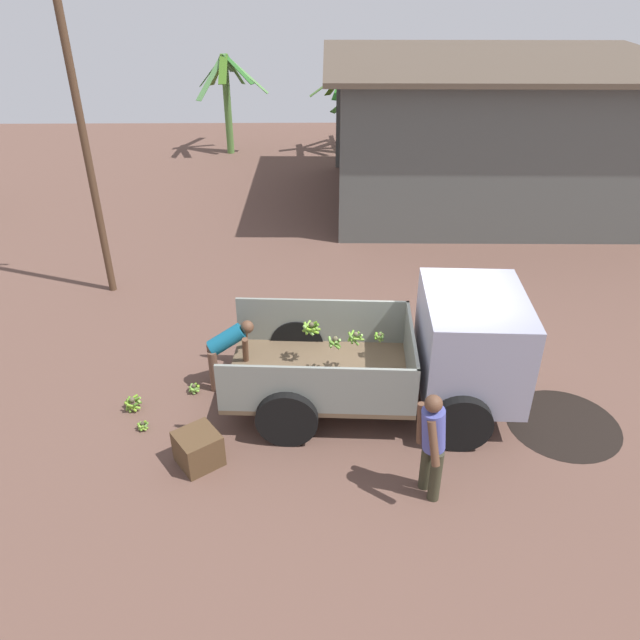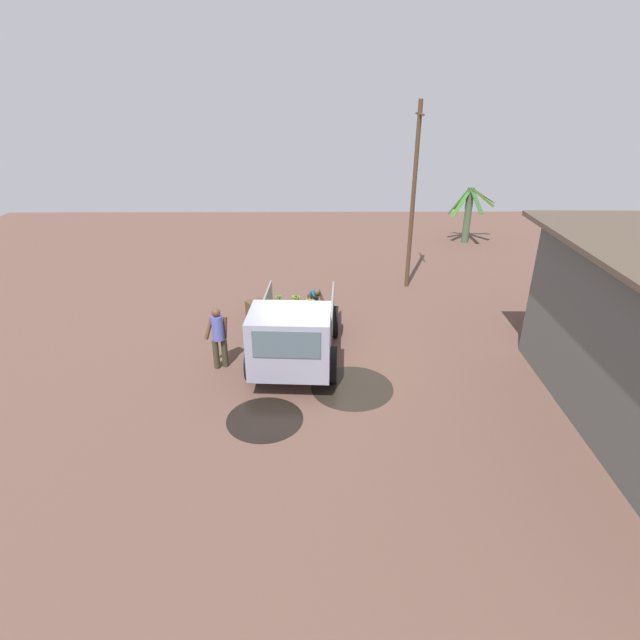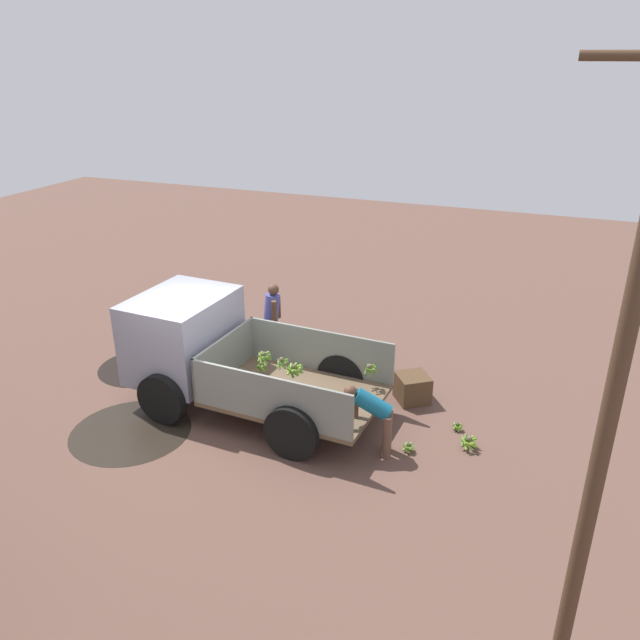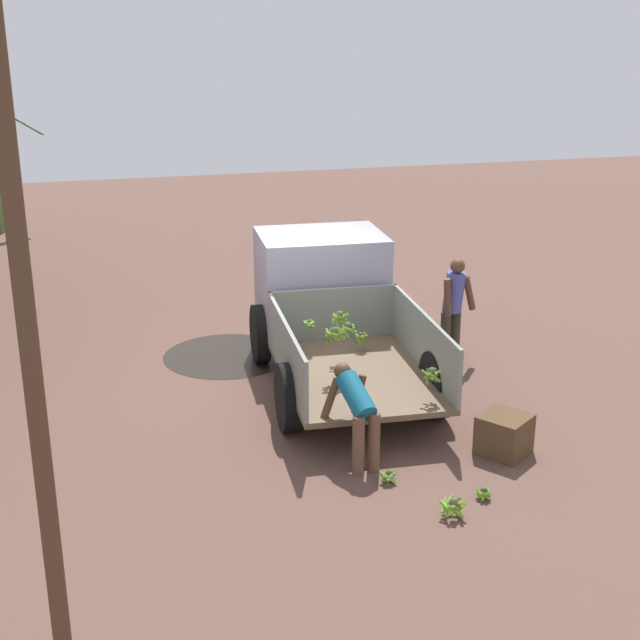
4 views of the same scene
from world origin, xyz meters
name	(u,v)px [view 1 (image 1 of 4)]	position (x,y,z in m)	size (l,w,h in m)	color
ground	(412,381)	(0.00, 0.00, 0.00)	(36.00, 36.00, 0.00)	brown
mud_patch_0	(563,424)	(2.18, -1.15, 0.00)	(1.73, 1.73, 0.01)	black
mud_patch_1	(455,351)	(0.91, 0.89, 0.00)	(2.04, 2.04, 0.01)	black
cargo_truck	(439,349)	(0.25, -0.60, 1.04)	(4.59, 2.44, 1.96)	brown
warehouse_shed	(516,101)	(3.81, 8.75, 2.77)	(9.40, 7.28, 3.85)	#535653
utility_pole	(83,134)	(-5.97, 3.37, 3.30)	(1.24, 0.15, 6.38)	#4E3524
banana_palm_0	(345,109)	(-0.51, 13.57, 1.52)	(2.54, 2.61, 2.79)	#5E7D4C
banana_palm_2	(370,112)	(0.43, 14.43, 1.23)	(2.79, 2.74, 2.27)	#588A46
banana_palm_3	(227,98)	(-4.55, 13.64, 1.88)	(2.34, 2.68, 3.28)	#527C39
person_foreground_visitor	(432,441)	(-0.17, -2.52, 0.92)	(0.45, 0.65, 1.66)	#363424
person_worker_loading	(226,348)	(-3.09, -0.04, 0.72)	(0.81, 0.64, 1.19)	brown
banana_bunch_on_ground_0	(143,425)	(-4.28, -1.17, 0.08)	(0.18, 0.18, 0.15)	#403A2A
banana_bunch_on_ground_1	(133,403)	(-4.54, -0.69, 0.14)	(0.30, 0.29, 0.24)	brown
banana_bunch_on_ground_2	(194,388)	(-3.65, -0.26, 0.09)	(0.20, 0.21, 0.17)	#494230
wooden_crate_0	(198,449)	(-3.31, -1.89, 0.25)	(0.56, 0.56, 0.51)	#4E3722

